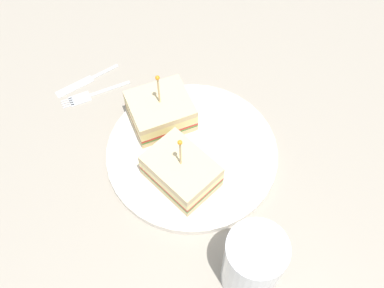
# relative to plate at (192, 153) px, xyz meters

# --- Properties ---
(ground_plane) EXTENTS (1.13, 1.13, 0.02)m
(ground_plane) POSITION_rel_plate_xyz_m (0.00, 0.00, -0.02)
(ground_plane) COLOR #9E9384
(plate) EXTENTS (0.27, 0.27, 0.01)m
(plate) POSITION_rel_plate_xyz_m (0.00, 0.00, 0.00)
(plate) COLOR silver
(plate) RESTS_ON ground_plane
(sandwich_half_front) EXTENTS (0.12, 0.10, 0.11)m
(sandwich_half_front) POSITION_rel_plate_xyz_m (-0.03, 0.04, 0.03)
(sandwich_half_front) COLOR beige
(sandwich_half_front) RESTS_ON plate
(sandwich_half_back) EXTENTS (0.10, 0.11, 0.11)m
(sandwich_half_back) POSITION_rel_plate_xyz_m (0.08, 0.01, 0.03)
(sandwich_half_back) COLOR beige
(sandwich_half_back) RESTS_ON plate
(drink_glass) EXTENTS (0.08, 0.08, 0.11)m
(drink_glass) POSITION_rel_plate_xyz_m (-0.21, 0.04, 0.04)
(drink_glass) COLOR silver
(drink_glass) RESTS_ON ground_plane
(fork) EXTENTS (0.03, 0.13, 0.00)m
(fork) POSITION_rel_plate_xyz_m (0.20, 0.09, -0.00)
(fork) COLOR silver
(fork) RESTS_ON ground_plane
(knife) EXTENTS (0.02, 0.12, 0.00)m
(knife) POSITION_rel_plate_xyz_m (0.23, 0.08, -0.00)
(knife) COLOR silver
(knife) RESTS_ON ground_plane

